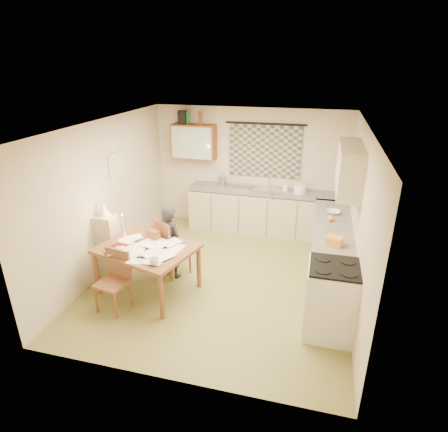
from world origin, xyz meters
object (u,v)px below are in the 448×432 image
(chair_far, at_px, (173,256))
(person, at_px, (171,242))
(counter_back, at_px, (269,212))
(dining_table, at_px, (148,268))
(counter_right, at_px, (330,259))
(stove, at_px, (331,300))
(shelf_stand, at_px, (109,246))

(chair_far, distance_m, person, 0.32)
(counter_back, height_order, dining_table, counter_back)
(counter_right, bearing_deg, stove, -90.00)
(person, bearing_deg, counter_back, -99.34)
(person, bearing_deg, chair_far, -59.50)
(counter_back, xyz_separation_m, stove, (1.22, -2.91, 0.05))
(counter_right, xyz_separation_m, shelf_stand, (-3.54, -0.62, 0.08))
(counter_right, bearing_deg, counter_back, 125.69)
(stove, xyz_separation_m, chair_far, (-2.54, 0.89, -0.19))
(counter_right, distance_m, shelf_stand, 3.59)
(counter_right, height_order, shelf_stand, shelf_stand)
(shelf_stand, bearing_deg, dining_table, -18.09)
(counter_right, height_order, stove, stove)
(counter_right, distance_m, dining_table, 2.86)
(stove, bearing_deg, shelf_stand, 170.52)
(stove, xyz_separation_m, dining_table, (-2.71, 0.32, -0.12))
(counter_right, distance_m, stove, 1.21)
(counter_back, bearing_deg, shelf_stand, -135.06)
(stove, height_order, dining_table, stove)
(counter_right, bearing_deg, chair_far, -172.90)
(stove, distance_m, person, 2.67)
(dining_table, relative_size, person, 1.29)
(counter_back, height_order, person, person)
(counter_back, relative_size, counter_right, 1.12)
(stove, bearing_deg, chair_far, 160.64)
(counter_back, relative_size, dining_table, 2.06)
(counter_right, distance_m, person, 2.57)
(chair_far, bearing_deg, stove, -165.13)
(dining_table, bearing_deg, person, 85.83)
(counter_back, bearing_deg, person, -122.22)
(counter_back, xyz_separation_m, counter_right, (1.22, -1.70, -0.00))
(dining_table, bearing_deg, chair_far, 88.99)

